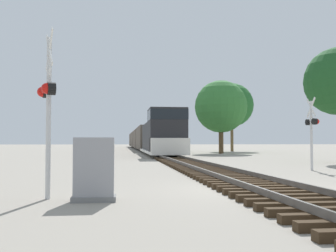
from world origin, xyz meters
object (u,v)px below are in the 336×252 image
object	(u,v)px
freight_train	(142,139)
crossing_signal_far	(312,126)
tree_deep_background	(232,105)
tree_mid_background	(221,107)
crossing_signal_near	(48,99)
relay_cabinet	(94,170)

from	to	relation	value
freight_train	crossing_signal_far	world-z (taller)	freight_train
crossing_signal_far	tree_deep_background	distance (m)	37.60
tree_mid_background	crossing_signal_far	bearing A→B (deg)	-95.49
freight_train	tree_mid_background	size ratio (longest dim) A/B	9.68
crossing_signal_near	tree_mid_background	xyz separation A→B (m)	(13.46, 35.31, 3.11)
tree_deep_background	crossing_signal_far	bearing A→B (deg)	-100.33
freight_train	crossing_signal_near	world-z (taller)	freight_train
freight_train	tree_deep_background	bearing A→B (deg)	-55.10
freight_train	tree_mid_background	xyz separation A→B (m)	(7.79, -26.58, 3.65)
crossing_signal_near	crossing_signal_far	distance (m)	13.57
crossing_signal_near	relay_cabinet	distance (m)	2.08
tree_mid_background	tree_deep_background	bearing A→B (deg)	66.88
tree_deep_background	freight_train	bearing A→B (deg)	124.90
crossing_signal_far	tree_deep_background	size ratio (longest dim) A/B	0.36
relay_cabinet	crossing_signal_far	bearing A→B (deg)	41.50
crossing_signal_far	tree_mid_background	size ratio (longest dim) A/B	0.41
crossing_signal_far	relay_cabinet	size ratio (longest dim) A/B	2.38
freight_train	relay_cabinet	distance (m)	62.51
crossing_signal_near	tree_mid_background	distance (m)	37.92
crossing_signal_far	tree_mid_background	world-z (taller)	tree_mid_background
freight_train	crossing_signal_far	size ratio (longest dim) A/B	23.90
relay_cabinet	tree_deep_background	distance (m)	48.55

